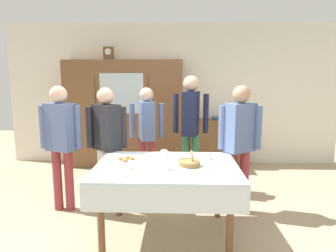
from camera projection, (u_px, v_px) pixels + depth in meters
name	position (u px, v px, depth m)	size (l,w,h in m)	color
ground_plane	(167.00, 224.00, 3.47)	(12.00, 12.00, 0.00)	tan
back_wall	(172.00, 94.00, 5.87)	(6.40, 0.10, 2.70)	silver
dining_table	(167.00, 176.00, 3.13)	(1.49, 1.13, 0.77)	brown
wall_cabinet	(124.00, 114.00, 5.66)	(2.18, 0.46, 1.99)	brown
mantel_clock	(109.00, 53.00, 5.49)	(0.18, 0.11, 0.24)	brown
bookshelf_low	(217.00, 143.00, 5.74)	(1.04, 0.35, 0.89)	brown
book_stack	(217.00, 118.00, 5.66)	(0.18, 0.23, 0.05)	#2D5184
tea_cup_center	(166.00, 167.00, 2.97)	(0.13, 0.13, 0.06)	silver
tea_cup_near_right	(128.00, 167.00, 2.99)	(0.13, 0.13, 0.06)	white
tea_cup_far_right	(164.00, 153.00, 3.53)	(0.13, 0.13, 0.06)	white
tea_cup_near_left	(208.00, 158.00, 3.32)	(0.13, 0.13, 0.06)	white
bread_basket	(189.00, 163.00, 3.11)	(0.24, 0.24, 0.16)	#9E7542
pastry_plate	(126.00, 160.00, 3.29)	(0.28, 0.28, 0.05)	white
spoon_center	(113.00, 171.00, 2.93)	(0.12, 0.02, 0.01)	silver
spoon_far_right	(232.00, 175.00, 2.80)	(0.12, 0.02, 0.01)	silver
spoon_near_right	(219.00, 171.00, 2.95)	(0.12, 0.02, 0.01)	silver
person_beside_shelf	(107.00, 136.00, 3.80)	(0.52, 0.39, 1.56)	silver
person_behind_table_right	(191.00, 121.00, 4.39)	(0.52, 0.40, 1.71)	#33704C
person_near_right_end	(240.00, 137.00, 3.65)	(0.52, 0.37, 1.59)	#933338
person_by_cabinet	(147.00, 128.00, 4.50)	(0.52, 0.40, 1.54)	#933338
person_behind_table_left	(61.00, 136.00, 3.72)	(0.52, 0.32, 1.58)	#933338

